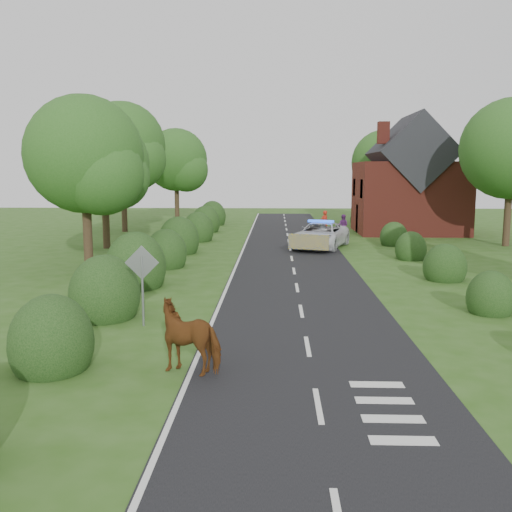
{
  "coord_description": "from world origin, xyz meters",
  "views": [
    {
      "loc": [
        -0.89,
        -15.14,
        4.77
      ],
      "look_at": [
        -1.7,
        8.22,
        1.3
      ],
      "focal_mm": 40.0,
      "sensor_mm": 36.0,
      "label": 1
    }
  ],
  "objects_px": {
    "police_van": "(321,235)",
    "pedestrian_red": "(324,223)",
    "cow": "(192,341)",
    "pedestrian_purple": "(343,225)",
    "road_sign": "(142,274)"
  },
  "relations": [
    {
      "from": "road_sign",
      "to": "police_van",
      "type": "xyz_separation_m",
      "value": [
        6.93,
        18.52,
        -0.84
      ]
    },
    {
      "from": "police_van",
      "to": "pedestrian_red",
      "type": "relative_size",
      "value": 3.46
    },
    {
      "from": "pedestrian_purple",
      "to": "road_sign",
      "type": "bearing_deg",
      "value": 90.93
    },
    {
      "from": "pedestrian_red",
      "to": "pedestrian_purple",
      "type": "relative_size",
      "value": 1.12
    },
    {
      "from": "pedestrian_red",
      "to": "cow",
      "type": "bearing_deg",
      "value": 40.98
    },
    {
      "from": "road_sign",
      "to": "pedestrian_purple",
      "type": "distance_m",
      "value": 26.63
    },
    {
      "from": "road_sign",
      "to": "pedestrian_red",
      "type": "bearing_deg",
      "value": 73.4
    },
    {
      "from": "cow",
      "to": "police_van",
      "type": "distance_m",
      "value": 22.92
    },
    {
      "from": "police_van",
      "to": "pedestrian_red",
      "type": "xyz_separation_m",
      "value": [
        0.88,
        7.65,
        0.11
      ]
    },
    {
      "from": "police_van",
      "to": "pedestrian_red",
      "type": "distance_m",
      "value": 7.7
    },
    {
      "from": "road_sign",
      "to": "pedestrian_red",
      "type": "xyz_separation_m",
      "value": [
        7.8,
        26.17,
        -0.73
      ]
    },
    {
      "from": "cow",
      "to": "pedestrian_purple",
      "type": "relative_size",
      "value": 1.23
    },
    {
      "from": "road_sign",
      "to": "pedestrian_red",
      "type": "distance_m",
      "value": 27.32
    },
    {
      "from": "cow",
      "to": "pedestrian_purple",
      "type": "xyz_separation_m",
      "value": [
        6.98,
        28.9,
        0.11
      ]
    },
    {
      "from": "pedestrian_red",
      "to": "pedestrian_purple",
      "type": "distance_m",
      "value": 1.72
    }
  ]
}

